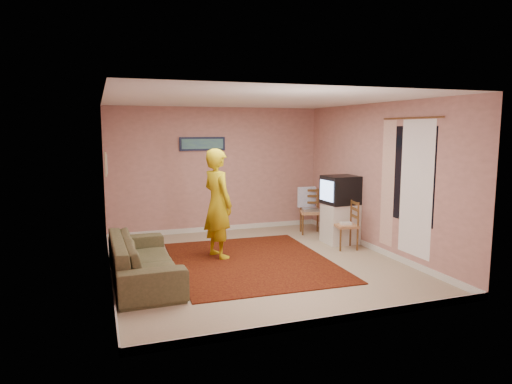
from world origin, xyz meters
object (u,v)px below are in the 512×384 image
object	(u,v)px
sofa	(144,259)
tv_cabinet	(340,223)
crt_tv	(341,190)
chair_a	(311,207)
chair_b	(346,220)
person	(218,204)

from	to	relation	value
sofa	tv_cabinet	bearing A→B (deg)	-75.90
crt_tv	chair_a	xyz separation A→B (m)	(-0.18, 0.90, -0.46)
tv_cabinet	chair_b	size ratio (longest dim) A/B	1.59
sofa	person	size ratio (longest dim) A/B	1.19
tv_cabinet	sofa	xyz separation A→B (m)	(-3.75, -1.02, -0.06)
tv_cabinet	chair_a	bearing A→B (deg)	101.77
chair_b	person	bearing A→B (deg)	-85.99
chair_a	chair_b	distance (m)	1.31
chair_b	person	distance (m)	2.37
chair_a	sofa	world-z (taller)	chair_a
crt_tv	tv_cabinet	bearing A→B (deg)	-0.00
tv_cabinet	chair_b	distance (m)	0.45
chair_b	sofa	xyz separation A→B (m)	(-3.63, -0.61, -0.21)
chair_a	person	world-z (taller)	person
crt_tv	sofa	xyz separation A→B (m)	(-3.74, -1.02, -0.70)
tv_cabinet	person	size ratio (longest dim) A/B	0.41
chair_a	person	size ratio (longest dim) A/B	0.28
crt_tv	person	distance (m)	2.45
person	crt_tv	bearing A→B (deg)	-103.49
crt_tv	sofa	size ratio (longest dim) A/B	0.30
person	tv_cabinet	bearing A→B (deg)	-103.50
chair_b	sofa	size ratio (longest dim) A/B	0.22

